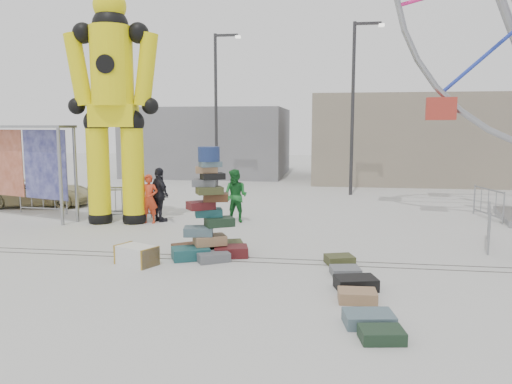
# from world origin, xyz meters

# --- Properties ---
(ground) EXTENTS (90.00, 90.00, 0.00)m
(ground) POSITION_xyz_m (0.00, 0.00, 0.00)
(ground) COLOR #9E9E99
(ground) RESTS_ON ground
(track_line_near) EXTENTS (40.00, 0.04, 0.01)m
(track_line_near) POSITION_xyz_m (0.00, 0.60, 0.00)
(track_line_near) COLOR #47443F
(track_line_near) RESTS_ON ground
(track_line_far) EXTENTS (40.00, 0.04, 0.01)m
(track_line_far) POSITION_xyz_m (0.00, 1.00, 0.00)
(track_line_far) COLOR #47443F
(track_line_far) RESTS_ON ground
(building_right) EXTENTS (12.00, 8.00, 5.00)m
(building_right) POSITION_xyz_m (7.00, 20.00, 2.50)
(building_right) COLOR gray
(building_right) RESTS_ON ground
(building_left) EXTENTS (10.00, 8.00, 4.40)m
(building_left) POSITION_xyz_m (-6.00, 22.00, 2.20)
(building_left) COLOR gray
(building_left) RESTS_ON ground
(lamp_post_right) EXTENTS (1.41, 0.25, 8.00)m
(lamp_post_right) POSITION_xyz_m (3.09, 13.00, 4.48)
(lamp_post_right) COLOR #2D2D30
(lamp_post_right) RESTS_ON ground
(lamp_post_left) EXTENTS (1.41, 0.25, 8.00)m
(lamp_post_left) POSITION_xyz_m (-3.91, 15.00, 4.48)
(lamp_post_left) COLOR #2D2D30
(lamp_post_left) RESTS_ON ground
(suitcase_tower) EXTENTS (2.11, 1.84, 2.77)m
(suitcase_tower) POSITION_xyz_m (-0.99, 1.06, 0.77)
(suitcase_tower) COLOR #1C5154
(suitcase_tower) RESTS_ON ground
(crash_test_dummy) EXTENTS (3.14, 1.38, 7.88)m
(crash_test_dummy) POSITION_xyz_m (-5.11, 4.79, 4.15)
(crash_test_dummy) COLOR black
(crash_test_dummy) RESTS_ON ground
(banner_scaffold) EXTENTS (4.56, 2.18, 3.30)m
(banner_scaffold) POSITION_xyz_m (-8.70, 5.16, 2.48)
(banner_scaffold) COLOR gray
(banner_scaffold) RESTS_ON ground
(steamer_trunk) EXTENTS (1.11, 0.92, 0.45)m
(steamer_trunk) POSITION_xyz_m (-2.50, 0.00, 0.22)
(steamer_trunk) COLOR silver
(steamer_trunk) RESTS_ON ground
(row_case_0) EXTENTS (0.78, 0.70, 0.21)m
(row_case_0) POSITION_xyz_m (2.28, 0.77, 0.10)
(row_case_0) COLOR #3F4321
(row_case_0) RESTS_ON ground
(row_case_1) EXTENTS (0.72, 0.67, 0.18)m
(row_case_1) POSITION_xyz_m (2.39, -0.14, 0.09)
(row_case_1) COLOR slate
(row_case_1) RESTS_ON ground
(row_case_2) EXTENTS (0.93, 0.75, 0.26)m
(row_case_2) POSITION_xyz_m (2.58, -1.07, 0.13)
(row_case_2) COLOR black
(row_case_2) RESTS_ON ground
(row_case_3) EXTENTS (0.73, 0.54, 0.22)m
(row_case_3) POSITION_xyz_m (2.57, -1.81, 0.11)
(row_case_3) COLOR #9B734F
(row_case_3) RESTS_ON ground
(row_case_4) EXTENTS (0.90, 0.70, 0.22)m
(row_case_4) POSITION_xyz_m (2.70, -2.91, 0.11)
(row_case_4) COLOR slate
(row_case_4) RESTS_ON ground
(row_case_5) EXTENTS (0.74, 0.59, 0.20)m
(row_case_5) POSITION_xyz_m (2.85, -3.50, 0.10)
(row_case_5) COLOR #1C3220
(row_case_5) RESTS_ON ground
(barricade_dummy_a) EXTENTS (2.00, 0.27, 1.10)m
(barricade_dummy_a) POSITION_xyz_m (-8.70, 6.22, 0.55)
(barricade_dummy_a) COLOR gray
(barricade_dummy_a) RESTS_ON ground
(barricade_dummy_b) EXTENTS (2.00, 0.35, 1.10)m
(barricade_dummy_b) POSITION_xyz_m (-5.70, 6.00, 0.55)
(barricade_dummy_b) COLOR gray
(barricade_dummy_b) RESTS_ON ground
(barricade_dummy_c) EXTENTS (1.92, 0.77, 1.10)m
(barricade_dummy_c) POSITION_xyz_m (-5.22, 5.47, 0.55)
(barricade_dummy_c) COLOR gray
(barricade_dummy_c) RESTS_ON ground
(barricade_wheel_front) EXTENTS (0.65, 1.95, 1.10)m
(barricade_wheel_front) POSITION_xyz_m (6.33, 3.13, 0.55)
(barricade_wheel_front) COLOR gray
(barricade_wheel_front) RESTS_ON ground
(barricade_wheel_back) EXTENTS (0.50, 1.98, 1.10)m
(barricade_wheel_back) POSITION_xyz_m (7.58, 7.44, 0.55)
(barricade_wheel_back) COLOR gray
(barricade_wheel_back) RESTS_ON ground
(pedestrian_red) EXTENTS (0.62, 0.42, 1.66)m
(pedestrian_red) POSITION_xyz_m (-4.01, 4.93, 0.83)
(pedestrian_red) COLOR red
(pedestrian_red) RESTS_ON ground
(pedestrian_green) EXTENTS (1.05, 0.93, 1.81)m
(pedestrian_green) POSITION_xyz_m (-1.15, 5.53, 0.91)
(pedestrian_green) COLOR #186326
(pedestrian_green) RESTS_ON ground
(pedestrian_black) EXTENTS (1.11, 1.07, 1.87)m
(pedestrian_black) POSITION_xyz_m (-3.75, 5.23, 0.93)
(pedestrian_black) COLOR black
(pedestrian_black) RESTS_ON ground
(parked_suv) EXTENTS (4.38, 2.59, 1.14)m
(parked_suv) POSITION_xyz_m (-9.70, 7.74, 0.57)
(parked_suv) COLOR tan
(parked_suv) RESTS_ON ground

